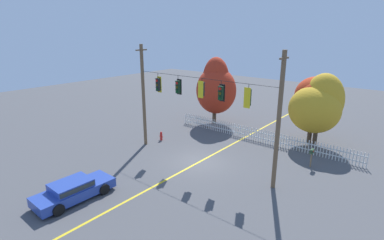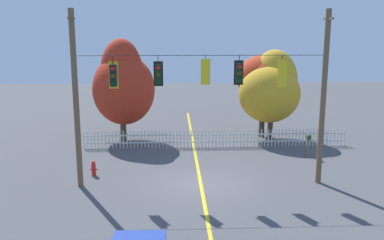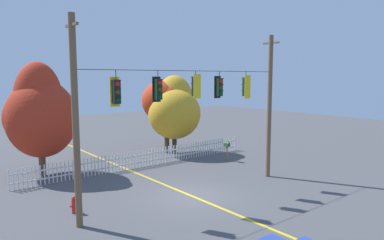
# 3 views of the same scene
# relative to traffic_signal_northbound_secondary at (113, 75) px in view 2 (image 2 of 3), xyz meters

# --- Properties ---
(ground) EXTENTS (80.00, 80.00, 0.00)m
(ground) POSITION_rel_traffic_signal_northbound_secondary_xyz_m (4.01, -0.01, -5.30)
(ground) COLOR #4C4C4F
(lane_centerline_stripe) EXTENTS (0.16, 36.00, 0.01)m
(lane_centerline_stripe) POSITION_rel_traffic_signal_northbound_secondary_xyz_m (4.01, -0.01, -5.29)
(lane_centerline_stripe) COLOR gold
(lane_centerline_stripe) RESTS_ON ground
(signal_support_span) EXTENTS (11.77, 1.10, 8.27)m
(signal_support_span) POSITION_rel_traffic_signal_northbound_secondary_xyz_m (4.01, -0.01, -1.08)
(signal_support_span) COLOR brown
(signal_support_span) RESTS_ON ground
(traffic_signal_northbound_secondary) EXTENTS (0.43, 0.38, 1.51)m
(traffic_signal_northbound_secondary) POSITION_rel_traffic_signal_northbound_secondary_xyz_m (0.00, 0.00, 0.00)
(traffic_signal_northbound_secondary) COLOR black
(traffic_signal_southbound_primary) EXTENTS (0.43, 0.38, 1.41)m
(traffic_signal_southbound_primary) POSITION_rel_traffic_signal_northbound_secondary_xyz_m (2.04, -0.00, 0.06)
(traffic_signal_southbound_primary) COLOR black
(traffic_signal_westbound_side) EXTENTS (0.43, 0.38, 1.32)m
(traffic_signal_westbound_side) POSITION_rel_traffic_signal_northbound_secondary_xyz_m (4.20, -0.02, 0.16)
(traffic_signal_westbound_side) COLOR black
(traffic_signal_eastbound_side) EXTENTS (0.43, 0.38, 1.37)m
(traffic_signal_eastbound_side) POSITION_rel_traffic_signal_northbound_secondary_xyz_m (5.75, -0.00, 0.09)
(traffic_signal_eastbound_side) COLOR black
(traffic_signal_northbound_primary) EXTENTS (0.43, 0.38, 1.45)m
(traffic_signal_northbound_primary) POSITION_rel_traffic_signal_northbound_secondary_xyz_m (7.73, -0.02, 0.07)
(traffic_signal_northbound_primary) COLOR black
(white_picket_fence) EXTENTS (16.68, 0.06, 1.13)m
(white_picket_fence) POSITION_rel_traffic_signal_northbound_secondary_xyz_m (5.41, 6.62, -4.73)
(white_picket_fence) COLOR silver
(white_picket_fence) RESTS_ON ground
(autumn_maple_near_fence) EXTENTS (4.14, 3.91, 6.80)m
(autumn_maple_near_fence) POSITION_rel_traffic_signal_northbound_secondary_xyz_m (-0.62, 8.70, -1.61)
(autumn_maple_near_fence) COLOR brown
(autumn_maple_near_fence) RESTS_ON ground
(autumn_maple_mid) EXTENTS (3.46, 3.50, 5.64)m
(autumn_maple_mid) POSITION_rel_traffic_signal_northbound_secondary_xyz_m (8.92, 9.36, -1.45)
(autumn_maple_mid) COLOR #473828
(autumn_maple_mid) RESTS_ON ground
(autumn_oak_far_east) EXTENTS (4.14, 3.83, 6.03)m
(autumn_oak_far_east) POSITION_rel_traffic_signal_northbound_secondary_xyz_m (9.36, 8.84, -1.92)
(autumn_oak_far_east) COLOR #473828
(autumn_oak_far_east) RESTS_ON ground
(fire_hydrant) EXTENTS (0.38, 0.22, 0.78)m
(fire_hydrant) POSITION_rel_traffic_signal_northbound_secondary_xyz_m (-1.39, 1.49, -4.91)
(fire_hydrant) COLOR red
(fire_hydrant) RESTS_ON ground
(roadside_mailbox) EXTENTS (0.25, 0.44, 1.36)m
(roadside_mailbox) POSITION_rel_traffic_signal_northbound_secondary_xyz_m (10.60, 4.33, -4.20)
(roadside_mailbox) COLOR brown
(roadside_mailbox) RESTS_ON ground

